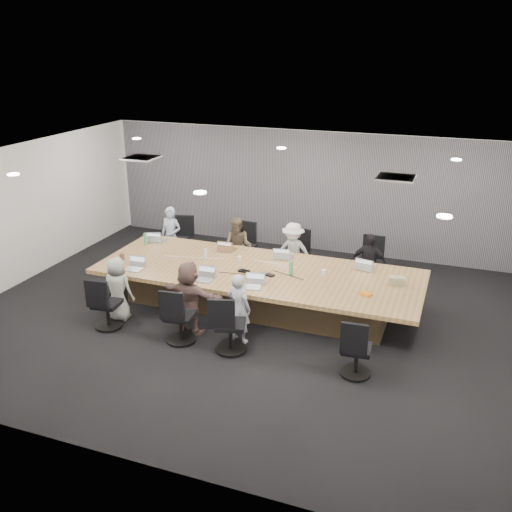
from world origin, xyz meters
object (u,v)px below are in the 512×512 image
(chair_0, at_px, (179,243))
(chair_5, at_px, (180,320))
(person_5, at_px, (189,298))
(snack_packet, at_px, (366,294))
(laptop_4, at_px, (133,269))
(chair_1, at_px, (244,250))
(laptop_3, at_px, (364,267))
(chair_3, at_px, (371,267))
(bottle_clear, at_px, (205,254))
(person_4, at_px, (118,289))
(laptop_1, at_px, (228,249))
(person_1, at_px, (238,246))
(laptop_2, at_px, (285,257))
(conference_table, at_px, (258,287))
(person_2, at_px, (293,253))
(canvas_bag, at_px, (397,281))
(person_0, at_px, (171,236))
(laptop_0, at_px, (159,240))
(chair_7, at_px, (356,353))
(person_3, at_px, (368,264))
(chair_6, at_px, (231,329))
(mug_brown, at_px, (122,256))
(stapler, at_px, (246,271))
(person_6, at_px, (239,308))
(bottle_green_left, at_px, (146,239))
(laptop_5, at_px, (203,280))
(laptop_6, at_px, (251,287))
(chair_4, at_px, (107,308))
(bottle_green_right, at_px, (291,268))
(chair_2, at_px, (297,259))

(chair_0, bearing_deg, chair_5, 102.95)
(person_5, bearing_deg, snack_packet, -153.07)
(laptop_4, bearing_deg, chair_0, 97.53)
(chair_1, relative_size, laptop_3, 2.42)
(chair_3, xyz_separation_m, bottle_clear, (-2.96, -1.53, 0.43))
(person_4, bearing_deg, chair_5, 165.51)
(laptop_1, xyz_separation_m, bottle_clear, (-0.20, -0.63, 0.09))
(person_1, distance_m, laptop_4, 2.47)
(laptop_2, distance_m, snack_packet, 2.17)
(chair_5, xyz_separation_m, person_1, (-0.20, 3.05, 0.23))
(conference_table, distance_m, person_2, 1.40)
(chair_0, height_order, canvas_bag, canvas_bag)
(person_0, height_order, bottle_clear, person_0)
(person_4, bearing_deg, laptop_1, -120.06)
(laptop_0, xyz_separation_m, snack_packet, (4.60, -1.21, 0.01))
(chair_7, xyz_separation_m, person_3, (-0.37, 3.05, 0.25))
(chair_6, bearing_deg, mug_brown, 138.78)
(person_1, height_order, stapler, person_1)
(chair_5, relative_size, chair_7, 1.06)
(laptop_1, bearing_deg, person_5, 95.63)
(chair_3, height_order, person_1, person_1)
(laptop_1, xyz_separation_m, person_3, (2.76, 0.55, -0.14))
(chair_3, xyz_separation_m, chair_6, (-1.65, -3.40, -0.02))
(chair_6, height_order, laptop_3, chair_6)
(person_6, bearing_deg, laptop_1, -51.23)
(person_0, height_order, laptop_1, person_0)
(bottle_green_left, bearing_deg, person_6, -33.02)
(chair_0, relative_size, chair_5, 0.99)
(person_2, bearing_deg, laptop_5, -113.19)
(chair_3, xyz_separation_m, laptop_6, (-1.65, -2.50, 0.34))
(chair_0, relative_size, laptop_6, 2.27)
(bottle_green_left, bearing_deg, laptop_6, -24.42)
(laptop_1, height_order, person_2, person_2)
(person_2, height_order, canvas_bag, person_2)
(chair_4, height_order, laptop_1, laptop_1)
(person_3, bearing_deg, chair_4, -145.19)
(laptop_6, bearing_deg, snack_packet, 1.18)
(person_1, relative_size, person_4, 1.06)
(chair_5, xyz_separation_m, person_3, (2.55, 3.05, 0.22))
(person_4, bearing_deg, person_2, -132.55)
(person_4, bearing_deg, laptop_2, -139.06)
(mug_brown, bearing_deg, person_3, 21.49)
(laptop_6, distance_m, bottle_green_right, 0.93)
(chair_4, bearing_deg, chair_2, 48.41)
(person_6, xyz_separation_m, laptop_6, (0.00, 0.55, 0.15))
(person_2, distance_m, person_4, 3.63)
(chair_3, bearing_deg, bottle_green_left, 16.22)
(person_5, bearing_deg, laptop_0, -41.66)
(conference_table, distance_m, person_5, 1.56)
(chair_5, distance_m, person_6, 0.99)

